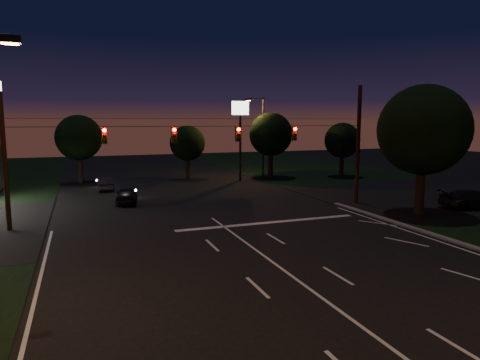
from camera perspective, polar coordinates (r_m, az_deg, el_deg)
name	(u,v)px	position (r m, az deg, el deg)	size (l,w,h in m)	color
ground	(326,301)	(16.06, 11.37, -15.51)	(140.00, 140.00, 0.00)	black
cross_street_right	(427,195)	(40.37, 23.63, -1.84)	(20.00, 16.00, 0.02)	black
stop_bar	(269,223)	(27.08, 3.89, -5.68)	(12.00, 0.50, 0.01)	silver
utility_pole_right	(356,203)	(34.51, 15.19, -3.00)	(0.30, 0.30, 9.00)	black
utility_pole_left	(10,231)	(28.47, -28.34, -5.96)	(0.28, 0.28, 8.00)	black
signal_span	(207,134)	(28.56, -4.43, 6.17)	(24.00, 0.40, 1.56)	black
pole_sign_right	(240,122)	(45.35, 0.04, 7.73)	(1.80, 0.30, 8.40)	black
street_light_right_far	(261,131)	(48.43, 2.81, 6.55)	(2.20, 0.35, 9.00)	black
tree_right_near	(422,131)	(31.18, 23.08, 6.02)	(6.00, 6.00, 8.76)	black
tree_far_b	(79,138)	(46.62, -20.67, 5.23)	(4.60, 4.60, 6.98)	black
tree_far_c	(187,144)	(46.92, -7.04, 4.82)	(3.80, 3.80, 5.86)	black
tree_far_d	(270,135)	(47.96, 4.08, 6.03)	(4.80, 4.80, 7.30)	black
tree_far_e	(342,141)	(50.14, 13.43, 5.10)	(4.00, 4.00, 6.18)	black
car_oncoming_a	(127,195)	(34.19, -14.89, -2.00)	(1.52, 3.77, 1.29)	black
car_oncoming_b	(105,184)	(41.33, -17.54, -0.48)	(1.29, 3.70, 1.22)	black
car_cross	(475,199)	(35.33, 28.80, -2.29)	(1.99, 4.90, 1.42)	black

